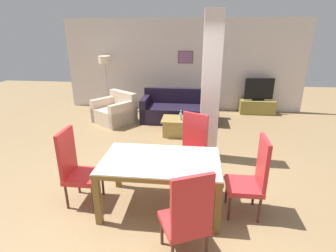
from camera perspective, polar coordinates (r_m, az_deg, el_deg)
ground_plane at (r=3.90m, az=-1.51°, el=-17.00°), size 18.00×18.00×0.00m
back_wall at (r=8.14m, az=3.27°, el=13.01°), size 7.20×0.09×2.70m
divider_pillar at (r=4.82m, az=9.23°, el=7.82°), size 0.33×0.31×2.70m
dining_table at (r=3.58m, az=-1.60°, el=-9.43°), size 1.59×0.96×0.74m
dining_chair_near_right at (r=2.84m, az=4.24°, el=-19.04°), size 0.61×0.61×1.10m
dining_chair_head_right at (r=3.64m, az=17.86°, el=-10.40°), size 0.46×0.46×1.10m
dining_chair_head_left at (r=3.92m, az=-19.39°, el=-8.31°), size 0.46×0.46×1.10m
dining_chair_far_right at (r=4.33m, az=5.19°, el=-4.40°), size 0.61×0.61×1.10m
sofa at (r=7.22m, az=2.59°, el=3.43°), size 2.04×0.93×0.83m
armchair at (r=7.21m, az=-11.42°, el=2.99°), size 1.26×1.24×0.80m
coffee_table at (r=6.22m, az=1.97°, el=-0.08°), size 0.71×0.60×0.40m
bottle at (r=6.04m, az=2.81°, el=2.14°), size 0.06×0.06×0.23m
tv_stand at (r=8.28m, az=18.80°, el=3.98°), size 1.02×0.40×0.41m
tv_screen at (r=8.16m, az=19.20°, el=7.49°), size 0.84×0.23×0.65m
floor_lamp at (r=8.17m, az=-13.52°, el=12.83°), size 0.36×0.36×1.65m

